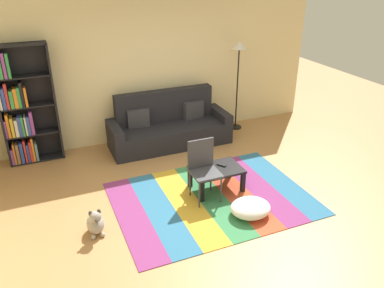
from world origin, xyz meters
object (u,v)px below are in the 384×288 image
Objects in this scene: bookshelf at (22,110)px; pouf at (251,208)px; tv_remote at (221,165)px; couch at (169,127)px; standing_lamp at (239,57)px; dog at (95,223)px; coffee_table at (216,172)px; folding_chair at (203,165)px.

bookshelf reaches higher than pouf.
pouf is 3.80× the size of tv_remote.
tv_remote is (-0.03, 0.84, 0.26)m from pouf.
standing_lamp is at bearing 6.96° from couch.
dog is 0.22× the size of standing_lamp.
dog is (-1.79, -2.19, -0.18)m from couch.
coffee_table is at bearing -39.20° from bookshelf.
couch is at bearing 61.90° from tv_remote.
folding_chair is at bearing -159.17° from coffee_table.
couch reaches higher than coffee_table.
folding_chair is at bearing 8.68° from dog.
tv_remote is at bearing 78.55° from folding_chair.
couch reaches higher than tv_remote.
tv_remote is (-1.33, -1.98, -1.12)m from standing_lamp.
tv_remote is at bearing 23.85° from coffee_table.
tv_remote is at bearing -124.04° from standing_lamp.
folding_chair is (-0.41, 0.69, 0.42)m from pouf.
dog reaches higher than pouf.
dog is 0.44× the size of folding_chair.
couch is 2.83m from dog.
bookshelf reaches higher than coffee_table.
folding_chair reaches higher than dog.
coffee_table is 0.83m from pouf.
coffee_table is at bearing 77.68° from folding_chair.
dog is at bearing -74.32° from bookshelf.
standing_lamp is at bearing 35.40° from dog.
coffee_table is at bearing 168.89° from tv_remote.
couch reaches higher than folding_chair.
standing_lamp is at bearing 21.00° from tv_remote.
coffee_table is 0.85× the size of folding_chair.
standing_lamp is 11.97× the size of tv_remote.
couch is 3.96× the size of pouf.
folding_chair is at bearing 166.75° from tv_remote.
pouf is at bearing -84.57° from couch.
couch is 2.97× the size of coffee_table.
bookshelf is 2.26× the size of folding_chair.
bookshelf is at bearing 178.72° from standing_lamp.
bookshelf is 3.56× the size of pouf.
couch is at bearing 142.04° from folding_chair.
standing_lamp is at bearing -1.28° from bookshelf.
couch is 2.57m from bookshelf.
folding_chair is (-1.71, -2.13, -0.96)m from standing_lamp.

